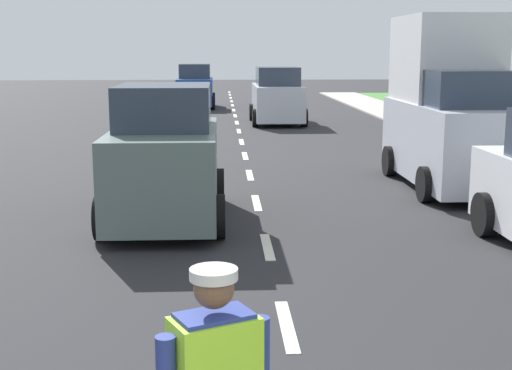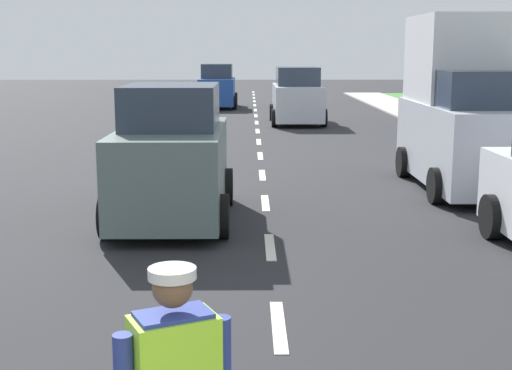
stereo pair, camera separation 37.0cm
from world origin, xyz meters
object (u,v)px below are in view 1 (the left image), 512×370
(car_oncoming_lead, at_px, (165,159))
(car_oncoming_third, at_px, (195,87))
(delivery_truck, at_px, (452,109))
(car_outgoing_far, at_px, (277,97))

(car_oncoming_lead, relative_size, car_oncoming_third, 0.93)
(car_oncoming_lead, bearing_deg, delivery_truck, 26.49)
(car_oncoming_lead, xyz_separation_m, car_outgoing_far, (3.15, 15.96, -0.03))
(car_oncoming_lead, xyz_separation_m, car_oncoming_third, (-0.30, 23.90, -0.04))
(delivery_truck, distance_m, car_oncoming_third, 21.91)
(car_oncoming_third, bearing_deg, car_oncoming_lead, -89.27)
(car_oncoming_third, distance_m, car_outgoing_far, 8.66)
(delivery_truck, xyz_separation_m, car_oncoming_third, (-6.03, 21.05, -0.60))
(car_oncoming_lead, height_order, car_oncoming_third, car_oncoming_lead)
(delivery_truck, xyz_separation_m, car_outgoing_far, (-2.58, 13.11, -0.59))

